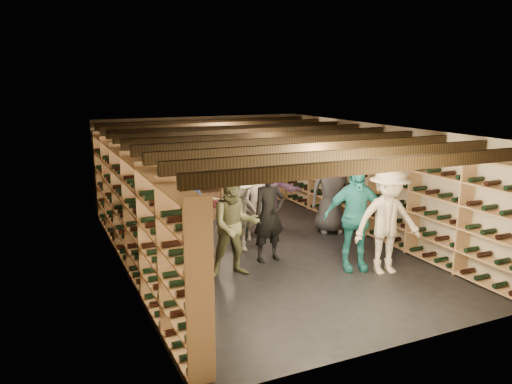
{
  "coord_description": "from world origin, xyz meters",
  "views": [
    {
      "loc": [
        -4.07,
        -8.51,
        3.3
      ],
      "look_at": [
        -0.12,
        0.2,
        1.17
      ],
      "focal_mm": 35.0,
      "sensor_mm": 36.0,
      "label": 1
    }
  ],
  "objects_px": {
    "person_7": "(256,204)",
    "person_12": "(331,191)",
    "crate_stack_left": "(174,216)",
    "person_0": "(191,243)",
    "crate_loose": "(236,218)",
    "person_9": "(240,214)",
    "crate_stack_right": "(207,210)",
    "person_1": "(269,215)",
    "person_4": "(355,217)",
    "person_6": "(185,205)",
    "person_11": "(269,194)",
    "person_10": "(242,198)",
    "person_2": "(235,226)",
    "person_5": "(178,210)",
    "person_3": "(388,220)"
  },
  "relations": [
    {
      "from": "person_4",
      "to": "person_6",
      "type": "distance_m",
      "value": 3.39
    },
    {
      "from": "person_9",
      "to": "person_11",
      "type": "xyz_separation_m",
      "value": [
        1.17,
        1.09,
        0.06
      ]
    },
    {
      "from": "person_1",
      "to": "person_11",
      "type": "bearing_deg",
      "value": 59.27
    },
    {
      "from": "person_6",
      "to": "person_9",
      "type": "xyz_separation_m",
      "value": [
        0.89,
        -0.68,
        -0.11
      ]
    },
    {
      "from": "crate_stack_right",
      "to": "person_2",
      "type": "xyz_separation_m",
      "value": [
        -0.72,
        -3.58,
        0.64
      ]
    },
    {
      "from": "person_5",
      "to": "person_6",
      "type": "relative_size",
      "value": 1.06
    },
    {
      "from": "person_0",
      "to": "person_7",
      "type": "height_order",
      "value": "person_0"
    },
    {
      "from": "person_7",
      "to": "person_10",
      "type": "bearing_deg",
      "value": 117.08
    },
    {
      "from": "crate_stack_right",
      "to": "crate_loose",
      "type": "xyz_separation_m",
      "value": [
        0.58,
        -0.43,
        -0.17
      ]
    },
    {
      "from": "crate_stack_right",
      "to": "person_3",
      "type": "distance_m",
      "value": 4.92
    },
    {
      "from": "person_4",
      "to": "person_11",
      "type": "relative_size",
      "value": 1.16
    },
    {
      "from": "crate_loose",
      "to": "person_9",
      "type": "bearing_deg",
      "value": -110.23
    },
    {
      "from": "crate_stack_left",
      "to": "person_12",
      "type": "bearing_deg",
      "value": -21.67
    },
    {
      "from": "person_4",
      "to": "person_6",
      "type": "bearing_deg",
      "value": 152.25
    },
    {
      "from": "person_1",
      "to": "person_9",
      "type": "distance_m",
      "value": 0.78
    },
    {
      "from": "crate_stack_left",
      "to": "person_5",
      "type": "distance_m",
      "value": 1.51
    },
    {
      "from": "person_3",
      "to": "person_12",
      "type": "bearing_deg",
      "value": 89.96
    },
    {
      "from": "person_12",
      "to": "person_10",
      "type": "bearing_deg",
      "value": 173.16
    },
    {
      "from": "person_7",
      "to": "person_9",
      "type": "bearing_deg",
      "value": -122.56
    },
    {
      "from": "person_2",
      "to": "person_4",
      "type": "distance_m",
      "value": 2.12
    },
    {
      "from": "crate_loose",
      "to": "person_11",
      "type": "distance_m",
      "value": 1.25
    },
    {
      "from": "person_7",
      "to": "person_10",
      "type": "distance_m",
      "value": 0.55
    },
    {
      "from": "person_0",
      "to": "person_3",
      "type": "bearing_deg",
      "value": -26.87
    },
    {
      "from": "person_7",
      "to": "person_12",
      "type": "bearing_deg",
      "value": 8.21
    },
    {
      "from": "person_2",
      "to": "person_9",
      "type": "distance_m",
      "value": 1.29
    },
    {
      "from": "person_0",
      "to": "person_11",
      "type": "distance_m",
      "value": 3.63
    },
    {
      "from": "crate_stack_right",
      "to": "person_7",
      "type": "bearing_deg",
      "value": -76.32
    },
    {
      "from": "crate_stack_left",
      "to": "crate_stack_right",
      "type": "relative_size",
      "value": 1.45
    },
    {
      "from": "crate_stack_left",
      "to": "person_11",
      "type": "bearing_deg",
      "value": -14.04
    },
    {
      "from": "crate_stack_right",
      "to": "person_7",
      "type": "relative_size",
      "value": 0.39
    },
    {
      "from": "person_3",
      "to": "person_4",
      "type": "xyz_separation_m",
      "value": [
        -0.41,
        0.39,
        0.0
      ]
    },
    {
      "from": "person_3",
      "to": "person_6",
      "type": "height_order",
      "value": "person_3"
    },
    {
      "from": "person_0",
      "to": "person_1",
      "type": "height_order",
      "value": "person_1"
    },
    {
      "from": "person_2",
      "to": "person_10",
      "type": "relative_size",
      "value": 1.14
    },
    {
      "from": "person_10",
      "to": "person_0",
      "type": "bearing_deg",
      "value": -130.81
    },
    {
      "from": "crate_stack_left",
      "to": "person_10",
      "type": "height_order",
      "value": "person_10"
    },
    {
      "from": "person_1",
      "to": "person_5",
      "type": "bearing_deg",
      "value": 143.34
    },
    {
      "from": "crate_stack_right",
      "to": "person_9",
      "type": "relative_size",
      "value": 0.39
    },
    {
      "from": "person_5",
      "to": "person_9",
      "type": "distance_m",
      "value": 1.2
    },
    {
      "from": "person_0",
      "to": "person_9",
      "type": "xyz_separation_m",
      "value": [
        1.43,
        1.44,
        -0.02
      ]
    },
    {
      "from": "person_6",
      "to": "person_12",
      "type": "distance_m",
      "value": 3.23
    },
    {
      "from": "person_0",
      "to": "person_11",
      "type": "bearing_deg",
      "value": 29.08
    },
    {
      "from": "crate_loose",
      "to": "person_12",
      "type": "height_order",
      "value": "person_12"
    },
    {
      "from": "person_0",
      "to": "person_1",
      "type": "bearing_deg",
      "value": 7.82
    },
    {
      "from": "crate_stack_left",
      "to": "person_5",
      "type": "bearing_deg",
      "value": -101.55
    },
    {
      "from": "crate_stack_right",
      "to": "person_11",
      "type": "bearing_deg",
      "value": -52.79
    },
    {
      "from": "crate_stack_left",
      "to": "person_0",
      "type": "xyz_separation_m",
      "value": [
        -0.54,
        -3.04,
        0.36
      ]
    },
    {
      "from": "crate_stack_left",
      "to": "person_4",
      "type": "bearing_deg",
      "value": -54.76
    },
    {
      "from": "crate_loose",
      "to": "person_6",
      "type": "height_order",
      "value": "person_6"
    },
    {
      "from": "person_0",
      "to": "person_9",
      "type": "distance_m",
      "value": 2.03
    }
  ]
}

